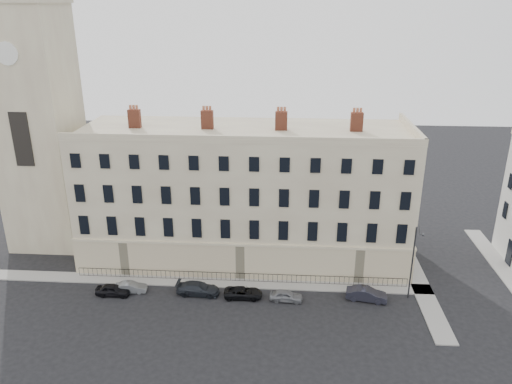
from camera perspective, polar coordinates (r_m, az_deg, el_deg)
ground at (r=49.30m, az=4.69°, el=-13.65°), size 160.00×160.00×0.00m
terrace at (r=56.61m, az=-1.27°, el=-0.24°), size 36.22×12.22×17.00m
church_tower at (r=62.41m, az=-24.15°, el=10.60°), size 8.00×8.13×44.00m
pavement_terrace at (r=54.16m, az=-6.18°, el=-10.17°), size 48.00×2.00×0.12m
pavement_east_return at (r=57.81m, az=17.75°, el=-8.99°), size 2.00×24.00×0.12m
pavement_adjacent at (r=62.66m, az=26.32°, el=-7.85°), size 2.00×20.00×0.12m
railings at (r=53.75m, az=-1.86°, el=-9.70°), size 35.00×0.04×0.96m
car_a at (r=53.49m, az=-16.01°, el=-10.71°), size 3.49×1.44×1.18m
car_b at (r=53.59m, az=-14.14°, el=-10.51°), size 3.35×1.40×1.08m
car_c at (r=51.97m, az=-6.64°, el=-10.90°), size 4.49×2.01×1.28m
car_d at (r=51.18m, az=-1.47°, el=-11.44°), size 3.88×1.84×1.07m
car_e at (r=50.74m, az=3.46°, el=-11.75°), size 3.39×1.56×1.13m
car_f at (r=51.88m, az=12.51°, el=-11.33°), size 4.21×2.07×1.33m
streetlamp at (r=51.41m, az=17.51°, el=-7.43°), size 0.51×1.68×7.85m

